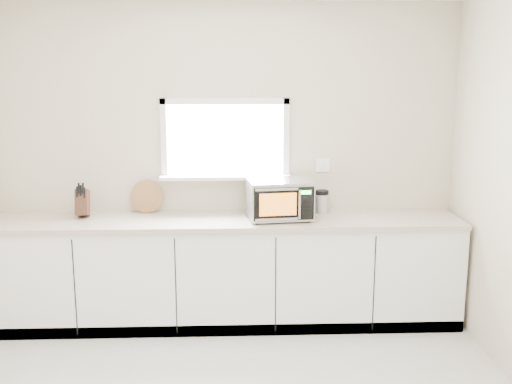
{
  "coord_description": "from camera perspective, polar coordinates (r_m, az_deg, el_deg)",
  "views": [
    {
      "loc": [
        0.06,
        -3.15,
        2.13
      ],
      "look_at": [
        0.25,
        1.55,
        1.17
      ],
      "focal_mm": 42.0,
      "sensor_mm": 36.0,
      "label": 1
    }
  ],
  "objects": [
    {
      "name": "cabinets",
      "position": [
        5.14,
        -2.86,
        -7.72
      ],
      "size": [
        3.92,
        0.6,
        0.88
      ],
      "primitive_type": "cube",
      "color": "white",
      "rests_on": "ground"
    },
    {
      "name": "countertop",
      "position": [
        5.0,
        -2.91,
        -2.77
      ],
      "size": [
        3.92,
        0.64,
        0.04
      ],
      "primitive_type": "cube",
      "color": "#BBAE9A",
      "rests_on": "cabinets"
    },
    {
      "name": "cutting_board",
      "position": [
        5.26,
        -10.34,
        -0.45
      ],
      "size": [
        0.28,
        0.07,
        0.28
      ],
      "primitive_type": "cylinder",
      "rotation": [
        1.4,
        0.0,
        0.0
      ],
      "color": "#9A643B",
      "rests_on": "countertop"
    },
    {
      "name": "knife_block",
      "position": [
        5.21,
        -16.2,
        -0.93
      ],
      "size": [
        0.11,
        0.22,
        0.3
      ],
      "rotation": [
        0.0,
        0.0,
        0.07
      ],
      "color": "#462719",
      "rests_on": "countertop"
    },
    {
      "name": "microwave",
      "position": [
        4.95,
        2.25,
        -0.63
      ],
      "size": [
        0.55,
        0.45,
        0.33
      ],
      "rotation": [
        0.0,
        0.0,
        0.12
      ],
      "color": "black",
      "rests_on": "countertop"
    },
    {
      "name": "coffee_grinder",
      "position": [
        5.2,
        6.3,
        -0.91
      ],
      "size": [
        0.13,
        0.13,
        0.2
      ],
      "rotation": [
        0.0,
        0.0,
        -0.12
      ],
      "color": "#B7BABF",
      "rests_on": "countertop"
    },
    {
      "name": "back_wall",
      "position": [
        5.21,
        -2.92,
        3.01
      ],
      "size": [
        4.0,
        0.17,
        2.7
      ],
      "color": "beige",
      "rests_on": "ground"
    }
  ]
}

